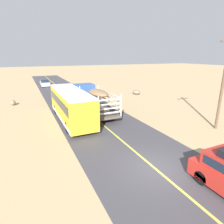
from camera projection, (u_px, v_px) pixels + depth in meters
ground_plane at (154, 168)px, 11.57m from camera, size 240.00×240.00×0.00m
road_surface at (154, 168)px, 11.57m from camera, size 8.00×120.00×0.02m
road_centre_line at (154, 168)px, 11.57m from camera, size 0.16×117.60×0.00m
livestock_truck at (89, 95)px, 23.74m from camera, size 2.53×9.70×3.02m
bus at (71, 104)px, 19.59m from camera, size 2.54×10.00×3.21m
car_far at (45, 83)px, 42.42m from camera, size 1.80×4.40×1.46m
power_pole_near at (223, 81)px, 16.63m from camera, size 2.20×0.24×8.31m
boulder_near_shoulder at (13, 103)px, 26.12m from camera, size 0.71×0.97×0.71m
boulder_mid_field at (136, 92)px, 33.44m from camera, size 1.24×1.55×0.79m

